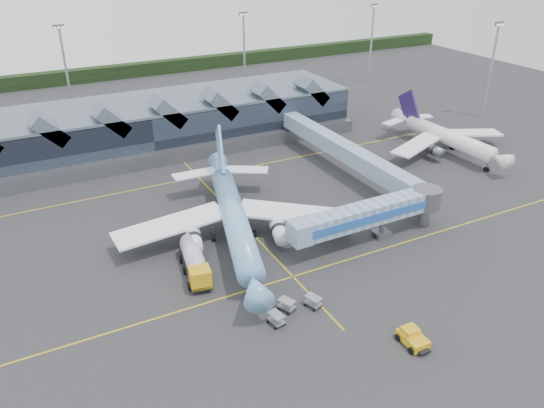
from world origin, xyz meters
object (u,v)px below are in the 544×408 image
main_airliner (233,215)px  fuel_truck (194,260)px  regional_jet (445,136)px  pushback_tug (413,338)px  jet_bridge (378,212)px

main_airliner → fuel_truck: (-8.34, -5.99, -1.86)m
main_airliner → fuel_truck: main_airliner is taller
main_airliner → regional_jet: bearing=28.5°
fuel_truck → pushback_tug: 29.31m
fuel_truck → pushback_tug: bearing=-46.0°
main_airliner → jet_bridge: size_ratio=1.54×
jet_bridge → pushback_tug: size_ratio=6.46×
regional_jet → pushback_tug: bearing=-137.6°
regional_jet → pushback_tug: (-44.10, -42.05, -2.61)m
regional_jet → jet_bridge: regional_jet is taller
regional_jet → jet_bridge: 40.20m
main_airliner → fuel_truck: 10.44m
pushback_tug → regional_jet: bearing=45.3°
fuel_truck → pushback_tug: size_ratio=2.65×
jet_bridge → fuel_truck: size_ratio=2.44×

